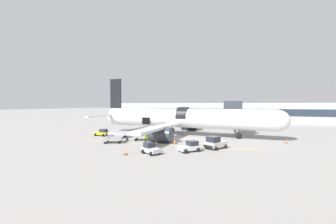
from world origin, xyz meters
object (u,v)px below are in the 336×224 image
(airplane, at_px, (181,119))
(suitcase_on_tarmac_upright, at_px, (127,139))
(ground_crew_loader_a, at_px, (150,133))
(ground_crew_loader_b, at_px, (139,133))
(baggage_tug_lead, at_px, (102,133))
(ground_crew_supervisor, at_px, (145,138))
(baggage_tug_mid, at_px, (215,143))
(baggage_cart_empty, at_px, (113,140))
(ground_crew_driver, at_px, (165,134))
(baggage_cart_queued, at_px, (119,134))
(ground_crew_helper, at_px, (157,134))
(baggage_tug_rear, at_px, (190,147))
(baggage_tug_spare, at_px, (151,149))
(baggage_cart_loading, at_px, (142,137))

(airplane, distance_m, suitcase_on_tarmac_upright, 11.60)
(ground_crew_loader_a, bearing_deg, ground_crew_loader_b, -174.94)
(baggage_tug_lead, height_order, ground_crew_supervisor, ground_crew_supervisor)
(baggage_tug_mid, distance_m, ground_crew_loader_a, 13.36)
(baggage_cart_empty, bearing_deg, ground_crew_driver, 45.11)
(baggage_cart_queued, distance_m, ground_crew_helper, 7.24)
(baggage_tug_rear, bearing_deg, ground_crew_helper, 138.88)
(baggage_tug_rear, relative_size, ground_crew_supervisor, 1.68)
(airplane, height_order, ground_crew_helper, airplane)
(baggage_tug_spare, xyz_separation_m, baggage_cart_empty, (-8.72, 4.18, -0.10))
(baggage_cart_empty, xyz_separation_m, ground_crew_loader_b, (0.98, 6.38, 0.38))
(ground_crew_loader_b, bearing_deg, ground_crew_driver, -1.78)
(baggage_cart_loading, xyz_separation_m, ground_crew_loader_a, (-0.03, 2.72, 0.40))
(baggage_tug_spare, xyz_separation_m, suitcase_on_tarmac_upright, (-7.68, 6.51, -0.25))
(baggage_tug_lead, bearing_deg, ground_crew_loader_a, 9.04)
(baggage_tug_lead, bearing_deg, ground_crew_driver, 5.26)
(baggage_cart_empty, bearing_deg, suitcase_on_tarmac_upright, 65.92)
(ground_crew_loader_a, bearing_deg, baggage_cart_queued, -158.24)
(baggage_tug_rear, distance_m, baggage_cart_empty, 12.90)
(ground_crew_loader_a, relative_size, ground_crew_loader_b, 1.03)
(airplane, height_order, baggage_tug_spare, airplane)
(baggage_tug_lead, distance_m, baggage_tug_rear, 20.26)
(ground_crew_loader_a, bearing_deg, baggage_tug_mid, -20.94)
(ground_crew_supervisor, height_order, ground_crew_helper, ground_crew_helper)
(baggage_cart_queued, xyz_separation_m, ground_crew_helper, (7.12, 1.22, 0.38))
(baggage_cart_empty, height_order, ground_crew_helper, ground_crew_helper)
(ground_crew_loader_b, bearing_deg, baggage_cart_empty, -98.69)
(baggage_tug_mid, bearing_deg, airplane, 129.80)
(baggage_tug_mid, height_order, baggage_cart_loading, baggage_tug_mid)
(baggage_cart_empty, height_order, suitcase_on_tarmac_upright, baggage_cart_empty)
(baggage_tug_lead, height_order, baggage_tug_mid, baggage_tug_mid)
(baggage_tug_rear, xyz_separation_m, ground_crew_loader_a, (-9.78, 7.78, 0.27))
(baggage_cart_empty, relative_size, ground_crew_helper, 2.05)
(baggage_tug_mid, relative_size, ground_crew_loader_a, 2.14)
(ground_crew_driver, height_order, ground_crew_helper, ground_crew_helper)
(airplane, xyz_separation_m, baggage_cart_empty, (-7.39, -11.58, -2.77))
(airplane, distance_m, baggage_tug_rear, 14.16)
(baggage_tug_lead, bearing_deg, ground_crew_helper, 3.20)
(baggage_cart_loading, bearing_deg, baggage_tug_rear, -27.42)
(baggage_cart_loading, xyz_separation_m, baggage_cart_queued, (-5.28, 0.62, 0.12))
(baggage_tug_spare, xyz_separation_m, baggage_cart_loading, (-5.63, 8.03, -0.10))
(ground_crew_loader_b, bearing_deg, baggage_tug_mid, -17.48)
(baggage_tug_spare, bearing_deg, airplane, 94.83)
(baggage_tug_lead, relative_size, ground_crew_supervisor, 1.57)
(baggage_cart_queued, relative_size, suitcase_on_tarmac_upright, 5.63)
(baggage_tug_lead, relative_size, baggage_tug_spare, 1.03)
(airplane, height_order, baggage_tug_rear, airplane)
(baggage_cart_queued, relative_size, ground_crew_driver, 2.63)
(airplane, distance_m, ground_crew_driver, 5.99)
(baggage_tug_lead, xyz_separation_m, ground_crew_supervisor, (11.57, -3.98, 0.39))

